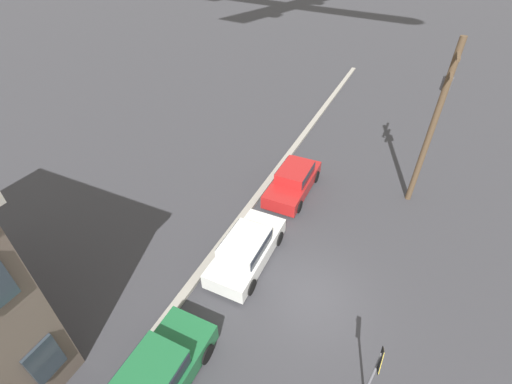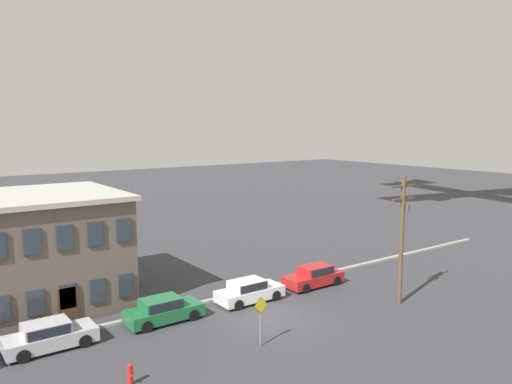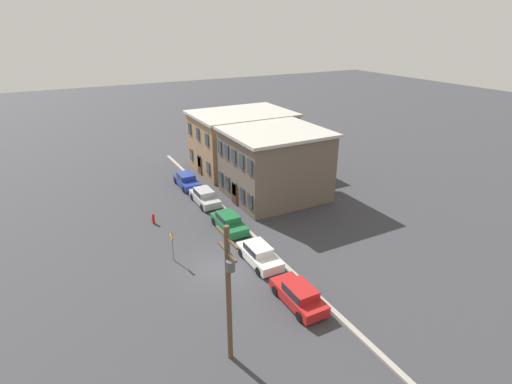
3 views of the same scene
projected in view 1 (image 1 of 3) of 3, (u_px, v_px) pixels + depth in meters
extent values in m
plane|color=#38383D|center=(311.00, 297.00, 13.33)|extent=(200.00, 200.00, 0.00)
cube|color=#9E998E|center=(211.00, 258.00, 14.80)|extent=(56.00, 0.36, 0.16)
cube|color=#2D3842|center=(45.00, 360.00, 9.69)|extent=(0.90, 0.10, 1.40)
cube|color=#1E6638|center=(156.00, 381.00, 10.35)|extent=(4.40, 1.80, 0.70)
cube|color=#1E6638|center=(147.00, 378.00, 9.83)|extent=(2.20, 1.51, 0.55)
cube|color=#1E232D|center=(147.00, 378.00, 9.83)|extent=(2.02, 1.58, 0.48)
cylinder|color=black|center=(164.00, 333.00, 11.80)|extent=(0.66, 0.22, 0.66)
cylinder|color=black|center=(206.00, 353.00, 11.23)|extent=(0.66, 0.22, 0.66)
cube|color=silver|center=(247.00, 251.00, 14.52)|extent=(4.40, 1.80, 0.70)
cube|color=silver|center=(245.00, 244.00, 13.99)|extent=(2.20, 1.51, 0.55)
cube|color=#1E232D|center=(245.00, 244.00, 13.99)|extent=(2.02, 1.58, 0.48)
cylinder|color=black|center=(245.00, 227.00, 15.97)|extent=(0.66, 0.22, 0.66)
cylinder|color=black|center=(278.00, 238.00, 15.39)|extent=(0.66, 0.22, 0.66)
cylinder|color=black|center=(213.00, 272.00, 13.89)|extent=(0.66, 0.22, 0.66)
cylinder|color=black|center=(250.00, 287.00, 13.32)|extent=(0.66, 0.22, 0.66)
cube|color=#B21E1E|center=(293.00, 184.00, 18.36)|extent=(4.40, 1.80, 0.70)
cube|color=#B21E1E|center=(295.00, 172.00, 18.12)|extent=(2.20, 1.51, 0.55)
cube|color=#1E232D|center=(295.00, 172.00, 18.12)|extent=(2.02, 1.58, 0.48)
cylinder|color=black|center=(298.00, 207.00, 17.15)|extent=(0.66, 0.22, 0.66)
cylinder|color=black|center=(267.00, 198.00, 17.73)|extent=(0.66, 0.22, 0.66)
cylinder|color=black|center=(316.00, 177.00, 19.23)|extent=(0.66, 0.22, 0.66)
cylinder|color=black|center=(288.00, 169.00, 19.80)|extent=(0.66, 0.22, 0.66)
cylinder|color=slate|center=(372.00, 376.00, 9.80)|extent=(0.08, 0.08, 2.46)
cube|color=yellow|center=(381.00, 360.00, 9.21)|extent=(0.81, 0.03, 0.81)
cube|color=black|center=(380.00, 360.00, 9.21)|extent=(0.87, 0.02, 0.87)
cylinder|color=brown|center=(431.00, 130.00, 15.74)|extent=(0.28, 0.28, 8.09)
cube|color=brown|center=(458.00, 52.00, 13.64)|extent=(2.40, 0.12, 0.12)
cube|color=brown|center=(451.00, 72.00, 14.12)|extent=(2.00, 0.12, 0.12)
cylinder|color=#515156|center=(447.00, 84.00, 14.74)|extent=(0.44, 0.44, 0.55)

